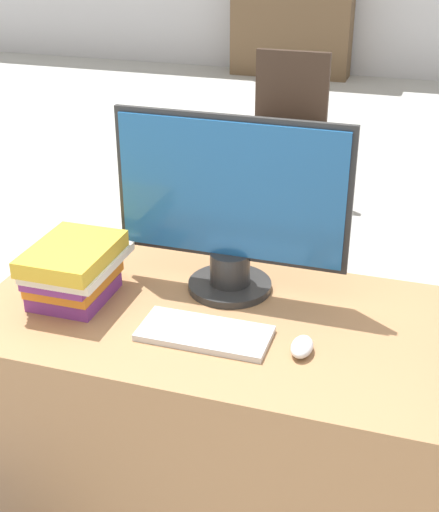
# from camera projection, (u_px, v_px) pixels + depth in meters

# --- Properties ---
(desk) EXTENTS (1.33, 0.66, 0.74)m
(desk) POSITION_uv_depth(u_px,v_px,m) (232.00, 432.00, 1.96)
(desk) COLOR #9E7047
(desk) RESTS_ON ground_plane
(monitor) EXTENTS (0.62, 0.23, 0.48)m
(monitor) POSITION_uv_depth(u_px,v_px,m) (231.00, 207.00, 1.83)
(monitor) COLOR #282828
(monitor) RESTS_ON desk
(keyboard) EXTENTS (0.32, 0.14, 0.02)m
(keyboard) POSITION_uv_depth(u_px,v_px,m) (205.00, 333.00, 1.72)
(keyboard) COLOR silver
(keyboard) RESTS_ON desk
(mouse) EXTENTS (0.05, 0.09, 0.04)m
(mouse) POSITION_uv_depth(u_px,v_px,m) (302.00, 347.00, 1.65)
(mouse) COLOR silver
(mouse) RESTS_ON desk
(book_stack) EXTENTS (0.20, 0.29, 0.16)m
(book_stack) POSITION_uv_depth(u_px,v_px,m) (74.00, 270.00, 1.85)
(book_stack) COLOR #7A3384
(book_stack) RESTS_ON desk
(far_chair) EXTENTS (0.44, 0.44, 0.90)m
(far_chair) POSITION_uv_depth(u_px,v_px,m) (286.00, 121.00, 4.20)
(far_chair) COLOR #38281E
(far_chair) RESTS_ON ground_plane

